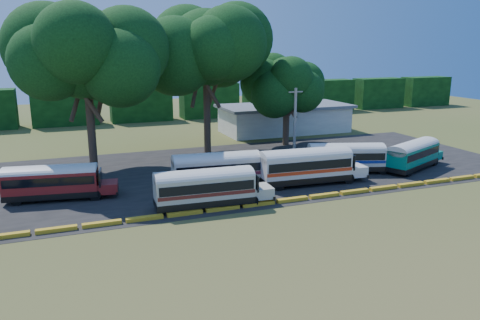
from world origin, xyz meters
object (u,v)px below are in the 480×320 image
object	(u,v)px
bus_cream_west	(207,186)
bus_red	(54,180)
bus_teal	(414,153)
bus_white_red	(307,164)
tree_west	(85,54)

from	to	relation	value
bus_cream_west	bus_red	bearing A→B (deg)	153.95
bus_red	bus_teal	xyz separation A→B (m)	(34.26, -2.68, 0.02)
bus_teal	bus_red	bearing A→B (deg)	151.40
bus_white_red	tree_west	bearing A→B (deg)	150.78
bus_cream_west	bus_white_red	size ratio (longest dim) A/B	0.92
bus_red	bus_teal	world-z (taller)	bus_teal
bus_teal	tree_west	xyz separation A→B (m)	(-30.63, 10.67, 9.89)
bus_cream_west	bus_white_red	world-z (taller)	bus_white_red
bus_cream_west	tree_west	bearing A→B (deg)	121.04
bus_red	bus_cream_west	distance (m)	12.79
bus_red	bus_teal	bearing A→B (deg)	4.25
bus_red	bus_white_red	world-z (taller)	bus_white_red
bus_white_red	tree_west	xyz separation A→B (m)	(-17.89, 11.45, 9.70)
bus_white_red	tree_west	distance (m)	23.35
bus_white_red	bus_teal	bearing A→B (deg)	6.94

